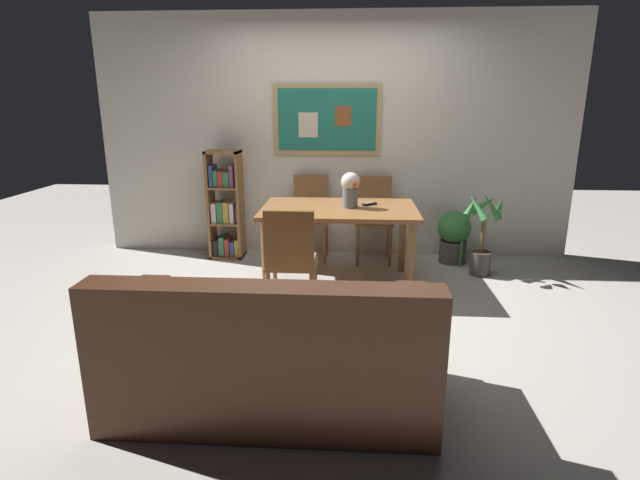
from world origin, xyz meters
TOP-DOWN VIEW (x-y plane):
  - ground_plane at (0.00, 0.00)m, footprint 12.00×12.00m
  - wall_back_with_painting at (-0.00, 1.60)m, footprint 5.20×0.14m
  - dining_table at (0.09, 0.54)m, footprint 1.42×0.95m
  - dining_chair_far_right at (0.44, 1.33)m, footprint 0.40×0.41m
  - dining_chair_near_left at (-0.27, -0.28)m, footprint 0.40×0.41m
  - dining_chair_far_left at (-0.25, 1.35)m, footprint 0.40×0.41m
  - leather_couch at (-0.24, -1.49)m, footprint 1.80×0.84m
  - bookshelf at (-1.18, 1.31)m, footprint 0.36×0.28m
  - potted_ivy at (1.30, 1.27)m, footprint 0.35×0.35m
  - potted_palm at (1.50, 0.88)m, footprint 0.42×0.42m
  - flower_vase at (0.19, 0.54)m, footprint 0.18×0.18m
  - tv_remote at (0.37, 0.65)m, footprint 0.15×0.14m

SIDE VIEW (x-z plane):
  - ground_plane at x=0.00m, z-range 0.00..0.00m
  - potted_ivy at x=1.30m, z-range 0.00..0.60m
  - leather_couch at x=-0.24m, z-range -0.11..0.73m
  - potted_palm at x=1.50m, z-range -0.03..0.84m
  - dining_chair_far_right at x=0.44m, z-range 0.08..0.99m
  - dining_chair_near_left at x=-0.27m, z-range 0.08..0.99m
  - dining_chair_far_left at x=-0.25m, z-range 0.08..0.99m
  - bookshelf at x=-1.18m, z-range -0.05..1.14m
  - dining_table at x=0.09m, z-range 0.28..1.03m
  - tv_remote at x=0.37m, z-range 0.75..0.77m
  - flower_vase at x=0.19m, z-range 0.77..1.09m
  - wall_back_with_painting at x=0.00m, z-range 0.00..2.60m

